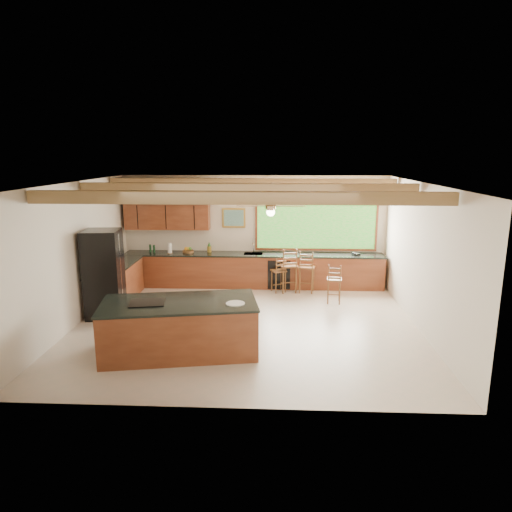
{
  "coord_description": "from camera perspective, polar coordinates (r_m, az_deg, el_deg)",
  "views": [
    {
      "loc": [
        0.65,
        -9.14,
        3.58
      ],
      "look_at": [
        0.17,
        0.8,
        1.33
      ],
      "focal_mm": 32.0,
      "sensor_mm": 36.0,
      "label": 1
    }
  ],
  "objects": [
    {
      "name": "refrigerator",
      "position": [
        10.59,
        -18.48,
        -2.15
      ],
      "size": [
        0.84,
        0.82,
        1.96
      ],
      "rotation": [
        0.0,
        0.0,
        0.1
      ],
      "color": "black",
      "rests_on": "ground"
    },
    {
      "name": "bar_stool_c",
      "position": [
        11.91,
        6.4,
        -1.49
      ],
      "size": [
        0.47,
        0.47,
        1.13
      ],
      "rotation": [
        0.0,
        0.0,
        -0.19
      ],
      "color": "brown",
      "rests_on": "ground"
    },
    {
      "name": "bar_stool_d",
      "position": [
        11.18,
        9.79,
        -3.02
      ],
      "size": [
        0.39,
        0.39,
        0.98
      ],
      "rotation": [
        0.0,
        0.0,
        -0.11
      ],
      "color": "brown",
      "rests_on": "ground"
    },
    {
      "name": "room_shell",
      "position": [
        9.92,
        -2.03,
        4.8
      ],
      "size": [
        7.27,
        6.54,
        3.02
      ],
      "color": "beige",
      "rests_on": "ground"
    },
    {
      "name": "bar_stool_a",
      "position": [
        11.88,
        4.1,
        -1.32
      ],
      "size": [
        0.49,
        0.49,
        1.19
      ],
      "rotation": [
        0.0,
        0.0,
        0.16
      ],
      "color": "brown",
      "rests_on": "ground"
    },
    {
      "name": "bar_stool_b",
      "position": [
        11.92,
        2.84,
        -1.95
      ],
      "size": [
        0.45,
        0.45,
        0.95
      ],
      "rotation": [
        0.0,
        0.0,
        0.43
      ],
      "color": "brown",
      "rests_on": "ground"
    },
    {
      "name": "ground",
      "position": [
        9.83,
        -1.25,
        -8.62
      ],
      "size": [
        7.2,
        7.2,
        0.0
      ],
      "primitive_type": "plane",
      "color": "#C2B2A1",
      "rests_on": "ground"
    },
    {
      "name": "island",
      "position": [
        8.51,
        -9.51,
        -8.76
      ],
      "size": [
        2.96,
        1.77,
        0.99
      ],
      "rotation": [
        0.0,
        0.0,
        0.17
      ],
      "color": "brown",
      "rests_on": "ground"
    },
    {
      "name": "counter_run",
      "position": [
        12.15,
        -4.3,
        -2.16
      ],
      "size": [
        7.12,
        3.1,
        1.22
      ],
      "color": "brown",
      "rests_on": "ground"
    }
  ]
}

